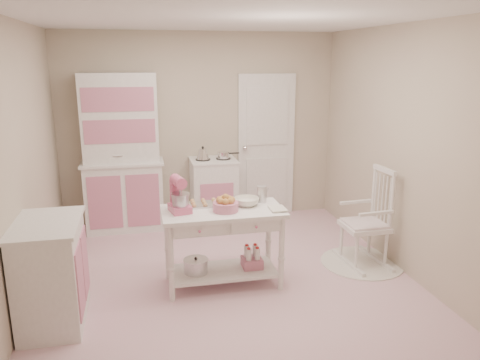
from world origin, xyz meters
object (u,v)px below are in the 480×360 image
hutch (122,153)px  bread_basket (226,207)px  stand_mixer (179,195)px  base_cabinet (51,273)px  work_table (223,247)px  stove (214,192)px  rocking_chair (365,217)px

hutch → bread_basket: (1.02, -1.92, -0.19)m
stand_mixer → hutch: bearing=94.7°
base_cabinet → work_table: size_ratio=0.77×
stove → stand_mixer: stand_mixer is taller
base_cabinet → rocking_chair: (3.19, 0.54, 0.09)m
hutch → work_table: bearing=-61.8°
stove → work_table: 1.83m
base_cabinet → bread_basket: (1.59, 0.33, 0.39)m
hutch → bread_basket: hutch is taller
hutch → stand_mixer: bearing=-72.5°
base_cabinet → rocking_chair: size_ratio=0.84×
hutch → stove: size_ratio=2.26×
stand_mixer → base_cabinet: bearing=-173.6°
rocking_chair → work_table: bearing=-178.4°
work_table → stand_mixer: size_ratio=3.53×
stove → base_cabinet: bearing=-128.8°
base_cabinet → bread_basket: size_ratio=3.68×
hutch → rocking_chair: size_ratio=1.89×
stove → base_cabinet: (-1.76, -2.20, 0.00)m
bread_basket → work_table: bearing=111.8°
bread_basket → hutch: bearing=118.1°
rocking_chair → hutch: bearing=142.9°
stove → bread_basket: bearing=-95.4°
stove → rocking_chair: 2.19m
hutch → rocking_chair: bearing=-33.1°
rocking_chair → stand_mixer: 2.09m
base_cabinet → stand_mixer: (1.15, 0.40, 0.51)m
stand_mixer → bread_basket: (0.44, -0.07, -0.12)m
base_cabinet → bread_basket: bearing=11.7°
stove → stand_mixer: size_ratio=2.71×
stand_mixer → bread_basket: 0.46m
base_cabinet → work_table: base_cabinet is taller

